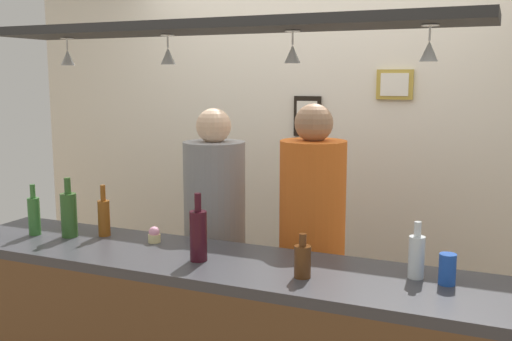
{
  "coord_description": "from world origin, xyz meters",
  "views": [
    {
      "loc": [
        1.15,
        -2.56,
        1.8
      ],
      "look_at": [
        0.0,
        0.1,
        1.33
      ],
      "focal_mm": 41.16,
      "sensor_mm": 36.0,
      "label": 1
    }
  ],
  "objects_px": {
    "bottle_soda_clear": "(416,255)",
    "drink_can": "(447,269)",
    "bottle_beer_green_import": "(34,215)",
    "picture_frame_crest": "(307,116)",
    "person_left_grey_shirt": "(215,225)",
    "bottle_wine_dark_red": "(198,234)",
    "cupcake": "(154,235)",
    "person_right_orange_shirt": "(312,232)",
    "bottle_champagne_green": "(69,214)",
    "bottle_beer_brown_stubby": "(303,260)",
    "bottle_beer_amber_tall": "(104,216)",
    "picture_frame_upper_small": "(395,84)"
  },
  "relations": [
    {
      "from": "bottle_soda_clear",
      "to": "bottle_champagne_green",
      "type": "bearing_deg",
      "value": -177.8
    },
    {
      "from": "person_left_grey_shirt",
      "to": "bottle_soda_clear",
      "type": "bearing_deg",
      "value": -23.49
    },
    {
      "from": "person_right_orange_shirt",
      "to": "bottle_beer_brown_stubby",
      "type": "relative_size",
      "value": 9.25
    },
    {
      "from": "bottle_beer_amber_tall",
      "to": "picture_frame_crest",
      "type": "height_order",
      "value": "picture_frame_crest"
    },
    {
      "from": "person_left_grey_shirt",
      "to": "person_right_orange_shirt",
      "type": "height_order",
      "value": "person_right_orange_shirt"
    },
    {
      "from": "bottle_beer_brown_stubby",
      "to": "bottle_champagne_green",
      "type": "relative_size",
      "value": 0.6
    },
    {
      "from": "person_left_grey_shirt",
      "to": "picture_frame_crest",
      "type": "relative_size",
      "value": 6.27
    },
    {
      "from": "picture_frame_crest",
      "to": "bottle_soda_clear",
      "type": "bearing_deg",
      "value": -55.46
    },
    {
      "from": "cupcake",
      "to": "picture_frame_upper_small",
      "type": "relative_size",
      "value": 0.35
    },
    {
      "from": "person_left_grey_shirt",
      "to": "bottle_champagne_green",
      "type": "height_order",
      "value": "person_left_grey_shirt"
    },
    {
      "from": "cupcake",
      "to": "picture_frame_upper_small",
      "type": "xyz_separation_m",
      "value": [
        0.89,
        1.29,
        0.71
      ]
    },
    {
      "from": "bottle_soda_clear",
      "to": "bottle_beer_amber_tall",
      "type": "height_order",
      "value": "bottle_beer_amber_tall"
    },
    {
      "from": "bottle_beer_brown_stubby",
      "to": "bottle_beer_green_import",
      "type": "relative_size",
      "value": 0.69
    },
    {
      "from": "bottle_soda_clear",
      "to": "bottle_champagne_green",
      "type": "relative_size",
      "value": 0.77
    },
    {
      "from": "bottle_beer_brown_stubby",
      "to": "cupcake",
      "type": "height_order",
      "value": "bottle_beer_brown_stubby"
    },
    {
      "from": "bottle_beer_brown_stubby",
      "to": "bottle_beer_green_import",
      "type": "xyz_separation_m",
      "value": [
        -1.46,
        0.07,
        0.03
      ]
    },
    {
      "from": "bottle_champagne_green",
      "to": "picture_frame_crest",
      "type": "height_order",
      "value": "picture_frame_crest"
    },
    {
      "from": "bottle_soda_clear",
      "to": "drink_can",
      "type": "height_order",
      "value": "bottle_soda_clear"
    },
    {
      "from": "person_right_orange_shirt",
      "to": "bottle_beer_brown_stubby",
      "type": "bearing_deg",
      "value": -75.15
    },
    {
      "from": "bottle_champagne_green",
      "to": "bottle_beer_brown_stubby",
      "type": "bearing_deg",
      "value": -4.96
    },
    {
      "from": "bottle_beer_green_import",
      "to": "drink_can",
      "type": "distance_m",
      "value": 2.0
    },
    {
      "from": "cupcake",
      "to": "person_left_grey_shirt",
      "type": "bearing_deg",
      "value": 81.21
    },
    {
      "from": "bottle_soda_clear",
      "to": "bottle_champagne_green",
      "type": "distance_m",
      "value": 1.69
    },
    {
      "from": "bottle_wine_dark_red",
      "to": "cupcake",
      "type": "bearing_deg",
      "value": 153.8
    },
    {
      "from": "picture_frame_upper_small",
      "to": "bottle_champagne_green",
      "type": "bearing_deg",
      "value": -134.33
    },
    {
      "from": "bottle_beer_green_import",
      "to": "picture_frame_upper_small",
      "type": "relative_size",
      "value": 1.18
    },
    {
      "from": "bottle_soda_clear",
      "to": "picture_frame_crest",
      "type": "distance_m",
      "value": 1.65
    },
    {
      "from": "picture_frame_upper_small",
      "to": "picture_frame_crest",
      "type": "bearing_deg",
      "value": 180.0
    },
    {
      "from": "drink_can",
      "to": "person_left_grey_shirt",
      "type": "bearing_deg",
      "value": 157.4
    },
    {
      "from": "bottle_beer_green_import",
      "to": "bottle_champagne_green",
      "type": "bearing_deg",
      "value": 12.3
    },
    {
      "from": "cupcake",
      "to": "person_right_orange_shirt",
      "type": "bearing_deg",
      "value": 37.3
    },
    {
      "from": "bottle_soda_clear",
      "to": "bottle_beer_green_import",
      "type": "height_order",
      "value": "bottle_beer_green_import"
    },
    {
      "from": "bottle_beer_green_import",
      "to": "picture_frame_crest",
      "type": "relative_size",
      "value": 1.0
    },
    {
      "from": "bottle_wine_dark_red",
      "to": "bottle_beer_brown_stubby",
      "type": "bearing_deg",
      "value": -3.09
    },
    {
      "from": "bottle_wine_dark_red",
      "to": "bottle_beer_green_import",
      "type": "height_order",
      "value": "bottle_wine_dark_red"
    },
    {
      "from": "drink_can",
      "to": "cupcake",
      "type": "relative_size",
      "value": 1.56
    },
    {
      "from": "bottle_beer_amber_tall",
      "to": "bottle_beer_green_import",
      "type": "height_order",
      "value": "same"
    },
    {
      "from": "person_right_orange_shirt",
      "to": "picture_frame_crest",
      "type": "height_order",
      "value": "picture_frame_crest"
    },
    {
      "from": "bottle_soda_clear",
      "to": "cupcake",
      "type": "distance_m",
      "value": 1.24
    },
    {
      "from": "person_left_grey_shirt",
      "to": "bottle_wine_dark_red",
      "type": "height_order",
      "value": "person_left_grey_shirt"
    },
    {
      "from": "bottle_champagne_green",
      "to": "bottle_soda_clear",
      "type": "bearing_deg",
      "value": 2.2
    },
    {
      "from": "bottle_beer_brown_stubby",
      "to": "bottle_wine_dark_red",
      "type": "bearing_deg",
      "value": 176.91
    },
    {
      "from": "picture_frame_crest",
      "to": "cupcake",
      "type": "bearing_deg",
      "value": -104.79
    },
    {
      "from": "person_right_orange_shirt",
      "to": "bottle_beer_brown_stubby",
      "type": "xyz_separation_m",
      "value": [
        0.18,
        -0.68,
        0.07
      ]
    },
    {
      "from": "bottle_beer_brown_stubby",
      "to": "bottle_beer_green_import",
      "type": "height_order",
      "value": "bottle_beer_green_import"
    },
    {
      "from": "bottle_beer_brown_stubby",
      "to": "picture_frame_crest",
      "type": "bearing_deg",
      "value": 108.03
    },
    {
      "from": "picture_frame_crest",
      "to": "drink_can",
      "type": "bearing_deg",
      "value": -52.61
    },
    {
      "from": "person_right_orange_shirt",
      "to": "drink_can",
      "type": "distance_m",
      "value": 0.9
    },
    {
      "from": "person_left_grey_shirt",
      "to": "bottle_wine_dark_red",
      "type": "relative_size",
      "value": 5.43
    },
    {
      "from": "bottle_beer_amber_tall",
      "to": "bottle_champagne_green",
      "type": "bearing_deg",
      "value": -150.52
    }
  ]
}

